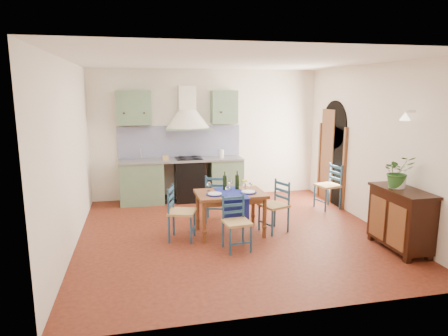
{
  "coord_description": "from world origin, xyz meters",
  "views": [
    {
      "loc": [
        -1.5,
        -6.17,
        2.36
      ],
      "look_at": [
        -0.09,
        0.3,
        1.06
      ],
      "focal_mm": 32.0,
      "sensor_mm": 36.0,
      "label": 1
    }
  ],
  "objects": [
    {
      "name": "floor",
      "position": [
        0.0,
        0.0,
        0.0
      ],
      "size": [
        5.0,
        5.0,
        0.0
      ],
      "primitive_type": "plane",
      "color": "#48190F",
      "rests_on": "ground"
    },
    {
      "name": "ceiling",
      "position": [
        0.0,
        0.0,
        2.8
      ],
      "size": [
        5.0,
        5.0,
        0.01
      ],
      "primitive_type": "cube",
      "color": "white",
      "rests_on": "back_wall"
    },
    {
      "name": "chair_left",
      "position": [
        -0.89,
        -0.09,
        0.45
      ],
      "size": [
        0.51,
        0.51,
        0.87
      ],
      "color": "navy",
      "rests_on": "ground"
    },
    {
      "name": "chair_spare",
      "position": [
        2.23,
        1.01,
        0.46
      ],
      "size": [
        0.5,
        0.5,
        0.9
      ],
      "color": "navy",
      "rests_on": "ground"
    },
    {
      "name": "chair_right",
      "position": [
        0.72,
        -0.04,
        0.45
      ],
      "size": [
        0.52,
        0.52,
        0.86
      ],
      "color": "navy",
      "rests_on": "ground"
    },
    {
      "name": "back_wall",
      "position": [
        -0.47,
        2.29,
        1.05
      ],
      "size": [
        5.0,
        0.96,
        2.8
      ],
      "color": "silver",
      "rests_on": "ground"
    },
    {
      "name": "right_wall",
      "position": [
        2.5,
        0.28,
        1.34
      ],
      "size": [
        0.26,
        5.0,
        2.8
      ],
      "color": "silver",
      "rests_on": "ground"
    },
    {
      "name": "dining_table",
      "position": [
        -0.05,
        -0.02,
        0.63
      ],
      "size": [
        1.13,
        0.85,
        1.03
      ],
      "color": "brown",
      "rests_on": "ground"
    },
    {
      "name": "sideboard",
      "position": [
        2.26,
        -1.21,
        0.51
      ],
      "size": [
        0.5,
        1.05,
        0.94
      ],
      "color": "black",
      "rests_on": "ground"
    },
    {
      "name": "potted_plant",
      "position": [
        2.23,
        -1.1,
        1.18
      ],
      "size": [
        0.49,
        0.45,
        0.48
      ],
      "primitive_type": "imported",
      "rotation": [
        0.0,
        0.0,
        -0.17
      ],
      "color": "#2B5E25",
      "rests_on": "sideboard"
    },
    {
      "name": "chair_far",
      "position": [
        -0.15,
        0.65,
        0.46
      ],
      "size": [
        0.51,
        0.51,
        0.89
      ],
      "color": "navy",
      "rests_on": "ground"
    },
    {
      "name": "left_wall",
      "position": [
        -2.5,
        0.0,
        1.4
      ],
      "size": [
        0.04,
        5.0,
        2.8
      ],
      "primitive_type": "cube",
      "color": "silver",
      "rests_on": "ground"
    },
    {
      "name": "chair_near",
      "position": [
        -0.12,
        -0.67,
        0.42
      ],
      "size": [
        0.42,
        0.42,
        0.81
      ],
      "color": "navy",
      "rests_on": "ground"
    }
  ]
}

